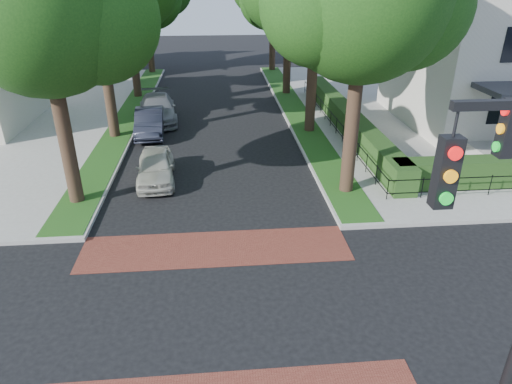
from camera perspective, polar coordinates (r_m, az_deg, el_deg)
ground at (r=13.00m, az=-4.93°, el=-14.72°), size 120.00×120.00×0.00m
sidewalk_ne at (r=35.72m, az=28.22°, el=9.33°), size 30.00×30.00×0.15m
crosswalk_far at (r=15.57m, az=-5.06°, el=-7.03°), size 9.00×2.20×0.01m
grass_strip_ne at (r=30.58m, az=4.98°, el=10.11°), size 1.60×29.80×0.02m
grass_strip_nw at (r=30.66m, az=-15.61°, el=9.29°), size 1.60×29.80×0.02m
tree_left_near at (r=18.04m, az=-24.74°, el=20.00°), size 7.50×6.45×10.20m
hedge_main_road at (r=27.10m, az=11.35°, el=8.92°), size 1.00×18.00×1.20m
fence_main_road at (r=26.93m, az=9.66°, el=8.62°), size 0.06×18.00×0.90m
house_left_far at (r=44.85m, az=-27.11°, el=18.95°), size 10.00×9.00×10.14m
parked_car_front at (r=20.57m, az=-12.44°, el=3.10°), size 1.91×4.09×1.36m
parked_car_middle at (r=26.81m, az=-13.15°, el=8.50°), size 1.86×4.49×1.45m
parked_car_rear at (r=29.27m, az=-12.19°, el=10.15°), size 2.87×5.57×1.54m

